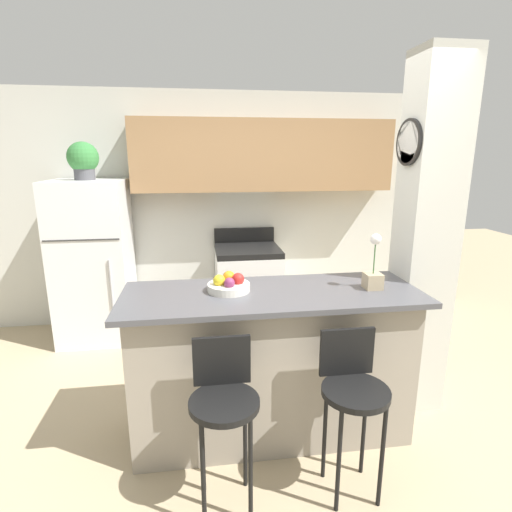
{
  "coord_description": "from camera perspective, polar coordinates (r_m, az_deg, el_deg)",
  "views": [
    {
      "loc": [
        -0.45,
        -2.38,
        1.88
      ],
      "look_at": [
        0.0,
        0.74,
        1.08
      ],
      "focal_mm": 28.0,
      "sensor_mm": 36.0,
      "label": 1
    }
  ],
  "objects": [
    {
      "name": "stove_range",
      "position": [
        4.43,
        -1.19,
        -4.44
      ],
      "size": [
        0.69,
        0.67,
        1.07
      ],
      "color": "white",
      "rests_on": "ground_plane"
    },
    {
      "name": "fruit_bowl",
      "position": [
        2.58,
        -3.91,
        -4.11
      ],
      "size": [
        0.27,
        0.27,
        0.12
      ],
      "color": "silver",
      "rests_on": "counter_bar"
    },
    {
      "name": "bar_stool_left",
      "position": [
        2.24,
        -4.62,
        -20.0
      ],
      "size": [
        0.37,
        0.37,
        0.94
      ],
      "color": "black",
      "rests_on": "ground_plane"
    },
    {
      "name": "wall_back",
      "position": [
        4.5,
        -0.98,
        9.88
      ],
      "size": [
        5.6,
        0.38,
        2.55
      ],
      "color": "silver",
      "rests_on": "ground_plane"
    },
    {
      "name": "potted_plant_on_fridge",
      "position": [
        4.28,
        -23.46,
        12.53
      ],
      "size": [
        0.29,
        0.29,
        0.36
      ],
      "color": "#4C4C51",
      "rests_on": "refrigerator"
    },
    {
      "name": "pillar_right",
      "position": [
        3.08,
        22.96,
        1.96
      ],
      "size": [
        0.38,
        0.32,
        2.55
      ],
      "color": "silver",
      "rests_on": "ground_plane"
    },
    {
      "name": "bar_stool_right",
      "position": [
        2.37,
        13.65,
        -18.17
      ],
      "size": [
        0.37,
        0.37,
        0.94
      ],
      "color": "black",
      "rests_on": "ground_plane"
    },
    {
      "name": "ground_plane",
      "position": [
        3.07,
        2.15,
        -23.52
      ],
      "size": [
        14.0,
        14.0,
        0.0
      ],
      "primitive_type": "plane",
      "color": "tan"
    },
    {
      "name": "counter_bar",
      "position": [
        2.78,
        2.25,
        -15.06
      ],
      "size": [
        1.92,
        0.69,
        1.02
      ],
      "color": "gray",
      "rests_on": "ground_plane"
    },
    {
      "name": "trash_bin",
      "position": [
        4.28,
        -14.51,
        -9.5
      ],
      "size": [
        0.28,
        0.28,
        0.38
      ],
      "color": "#59595B",
      "rests_on": "ground_plane"
    },
    {
      "name": "refrigerator",
      "position": [
        4.41,
        -22.17,
        -0.72
      ],
      "size": [
        0.72,
        0.71,
        1.64
      ],
      "color": "white",
      "rests_on": "ground_plane"
    },
    {
      "name": "orchid_vase",
      "position": [
        2.71,
        16.42,
        -2.19
      ],
      "size": [
        0.11,
        0.11,
        0.37
      ],
      "color": "tan",
      "rests_on": "counter_bar"
    }
  ]
}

